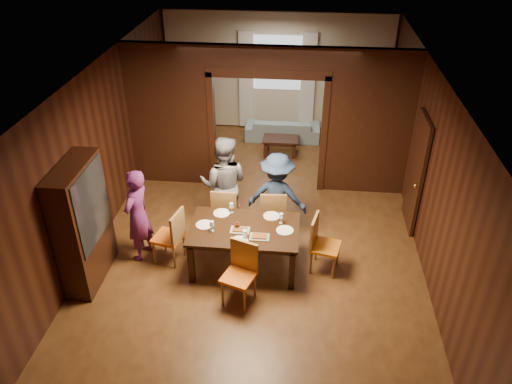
# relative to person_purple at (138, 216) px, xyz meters

# --- Properties ---
(floor) EXTENTS (9.00, 9.00, 0.00)m
(floor) POSITION_rel_person_purple_xyz_m (1.89, 0.92, -0.81)
(floor) COLOR #4A2A14
(floor) RESTS_ON ground
(ceiling) EXTENTS (5.50, 9.00, 0.02)m
(ceiling) POSITION_rel_person_purple_xyz_m (1.89, 0.92, 2.09)
(ceiling) COLOR silver
(ceiling) RESTS_ON room_walls
(room_walls) EXTENTS (5.52, 9.01, 2.90)m
(room_walls) POSITION_rel_person_purple_xyz_m (1.89, 2.81, 0.69)
(room_walls) COLOR black
(room_walls) RESTS_ON floor
(person_purple) EXTENTS (0.53, 0.67, 1.62)m
(person_purple) POSITION_rel_person_purple_xyz_m (0.00, 0.00, 0.00)
(person_purple) COLOR #642265
(person_purple) RESTS_ON floor
(person_grey) EXTENTS (0.88, 0.69, 1.79)m
(person_grey) POSITION_rel_person_purple_xyz_m (1.26, 0.97, 0.09)
(person_grey) COLOR slate
(person_grey) RESTS_ON floor
(person_navy) EXTENTS (1.10, 0.73, 1.60)m
(person_navy) POSITION_rel_person_purple_xyz_m (2.19, 0.82, -0.01)
(person_navy) COLOR #1C2A47
(person_navy) RESTS_ON floor
(sofa) EXTENTS (1.80, 0.71, 0.52)m
(sofa) POSITION_rel_person_purple_xyz_m (2.08, 4.77, -0.55)
(sofa) COLOR #859FAE
(sofa) RESTS_ON floor
(serving_bowl) EXTENTS (0.36, 0.36, 0.09)m
(serving_bowl) POSITION_rel_person_purple_xyz_m (1.80, 0.02, -0.01)
(serving_bowl) COLOR black
(serving_bowl) RESTS_ON dining_table
(dining_table) EXTENTS (1.72, 1.07, 0.76)m
(dining_table) POSITION_rel_person_purple_xyz_m (1.74, -0.09, -0.43)
(dining_table) COLOR black
(dining_table) RESTS_ON floor
(coffee_table) EXTENTS (0.80, 0.50, 0.40)m
(coffee_table) POSITION_rel_person_purple_xyz_m (2.08, 3.94, -0.61)
(coffee_table) COLOR black
(coffee_table) RESTS_ON floor
(chair_left) EXTENTS (0.53, 0.53, 0.97)m
(chair_left) POSITION_rel_person_purple_xyz_m (0.48, -0.05, -0.33)
(chair_left) COLOR orange
(chair_left) RESTS_ON floor
(chair_right) EXTENTS (0.53, 0.53, 0.97)m
(chair_right) POSITION_rel_person_purple_xyz_m (3.03, -0.04, -0.33)
(chair_right) COLOR orange
(chair_right) RESTS_ON floor
(chair_far_l) EXTENTS (0.45, 0.45, 0.97)m
(chair_far_l) POSITION_rel_person_purple_xyz_m (1.31, 0.79, -0.33)
(chair_far_l) COLOR red
(chair_far_l) RESTS_ON floor
(chair_far_r) EXTENTS (0.47, 0.47, 0.97)m
(chair_far_r) POSITION_rel_person_purple_xyz_m (2.13, 0.80, -0.33)
(chair_far_r) COLOR #BF4F12
(chair_far_r) RESTS_ON floor
(chair_near) EXTENTS (0.56, 0.56, 0.97)m
(chair_near) POSITION_rel_person_purple_xyz_m (1.75, -0.90, -0.33)
(chair_near) COLOR orange
(chair_near) RESTS_ON floor
(hutch) EXTENTS (0.40, 1.20, 2.00)m
(hutch) POSITION_rel_person_purple_xyz_m (-0.64, -0.58, 0.19)
(hutch) COLOR black
(hutch) RESTS_ON floor
(door_right) EXTENTS (0.06, 0.90, 2.10)m
(door_right) POSITION_rel_person_purple_xyz_m (4.59, 1.42, 0.24)
(door_right) COLOR black
(door_right) RESTS_ON floor
(window_far) EXTENTS (1.20, 0.03, 1.30)m
(window_far) POSITION_rel_person_purple_xyz_m (1.89, 5.36, 0.89)
(window_far) COLOR silver
(window_far) RESTS_ON back_wall
(curtain_left) EXTENTS (0.35, 0.06, 2.40)m
(curtain_left) POSITION_rel_person_purple_xyz_m (1.14, 5.32, 0.44)
(curtain_left) COLOR white
(curtain_left) RESTS_ON back_wall
(curtain_right) EXTENTS (0.35, 0.06, 2.40)m
(curtain_right) POSITION_rel_person_purple_xyz_m (2.64, 5.32, 0.44)
(curtain_right) COLOR white
(curtain_right) RESTS_ON back_wall
(plate_left) EXTENTS (0.27, 0.27, 0.01)m
(plate_left) POSITION_rel_person_purple_xyz_m (1.10, -0.08, -0.05)
(plate_left) COLOR silver
(plate_left) RESTS_ON dining_table
(plate_far_l) EXTENTS (0.27, 0.27, 0.01)m
(plate_far_l) POSITION_rel_person_purple_xyz_m (1.32, 0.27, -0.05)
(plate_far_l) COLOR white
(plate_far_l) RESTS_ON dining_table
(plate_far_r) EXTENTS (0.27, 0.27, 0.01)m
(plate_far_r) POSITION_rel_person_purple_xyz_m (2.14, 0.27, -0.05)
(plate_far_r) COLOR silver
(plate_far_r) RESTS_ON dining_table
(plate_right) EXTENTS (0.27, 0.27, 0.01)m
(plate_right) POSITION_rel_person_purple_xyz_m (2.38, -0.10, -0.05)
(plate_right) COLOR silver
(plate_right) RESTS_ON dining_table
(plate_near) EXTENTS (0.27, 0.27, 0.01)m
(plate_near) POSITION_rel_person_purple_xyz_m (1.71, -0.45, -0.05)
(plate_near) COLOR silver
(plate_near) RESTS_ON dining_table
(platter_a) EXTENTS (0.30, 0.20, 0.04)m
(platter_a) POSITION_rel_person_purple_xyz_m (1.68, -0.17, -0.03)
(platter_a) COLOR gray
(platter_a) RESTS_ON dining_table
(platter_b) EXTENTS (0.30, 0.20, 0.04)m
(platter_b) POSITION_rel_person_purple_xyz_m (2.00, -0.32, -0.03)
(platter_b) COLOR slate
(platter_b) RESTS_ON dining_table
(wineglass_left) EXTENTS (0.08, 0.08, 0.18)m
(wineglass_left) POSITION_rel_person_purple_xyz_m (1.25, -0.22, 0.04)
(wineglass_left) COLOR silver
(wineglass_left) RESTS_ON dining_table
(wineglass_far) EXTENTS (0.08, 0.08, 0.18)m
(wineglass_far) POSITION_rel_person_purple_xyz_m (1.48, 0.32, 0.04)
(wineglass_far) COLOR silver
(wineglass_far) RESTS_ON dining_table
(wineglass_right) EXTENTS (0.08, 0.08, 0.18)m
(wineglass_right) POSITION_rel_person_purple_xyz_m (2.31, 0.10, 0.04)
(wineglass_right) COLOR white
(wineglass_right) RESTS_ON dining_table
(tumbler) EXTENTS (0.07, 0.07, 0.14)m
(tumbler) POSITION_rel_person_purple_xyz_m (1.78, -0.35, 0.02)
(tumbler) COLOR silver
(tumbler) RESTS_ON dining_table
(condiment_jar) EXTENTS (0.08, 0.08, 0.11)m
(condiment_jar) POSITION_rel_person_purple_xyz_m (1.63, -0.11, 0.00)
(condiment_jar) COLOR #482010
(condiment_jar) RESTS_ON dining_table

